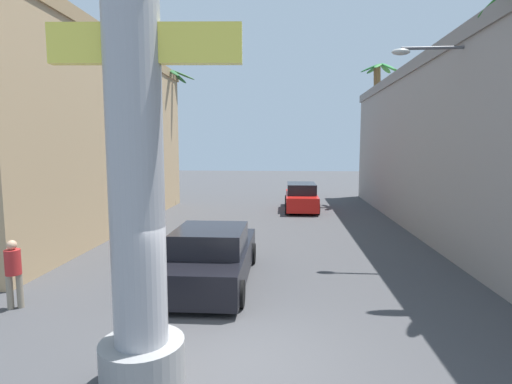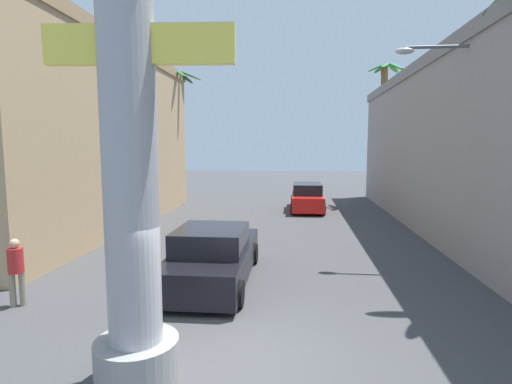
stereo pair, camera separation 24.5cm
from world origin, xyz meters
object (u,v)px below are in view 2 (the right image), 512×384
(neon_sign_pole, at_px, (128,90))
(pedestrian_curb_left, at_px, (16,267))
(street_lamp, at_px, (461,131))
(car_lead, at_px, (214,257))
(palm_tree_far_left, at_px, (176,121))
(palm_tree_far_right, at_px, (385,124))
(car_far, at_px, (307,197))
(palm_tree_mid_left, at_px, (128,116))

(neon_sign_pole, bearing_deg, pedestrian_curb_left, 146.53)
(neon_sign_pole, xyz_separation_m, street_lamp, (7.45, 7.24, -0.35))
(neon_sign_pole, xyz_separation_m, car_lead, (0.21, 4.76, -3.81))
(neon_sign_pole, relative_size, palm_tree_far_left, 1.20)
(car_lead, bearing_deg, palm_tree_far_right, 63.84)
(car_far, height_order, palm_tree_far_right, palm_tree_far_right)
(car_lead, distance_m, palm_tree_far_left, 15.67)
(street_lamp, relative_size, pedestrian_curb_left, 4.28)
(street_lamp, bearing_deg, palm_tree_mid_left, 161.84)
(car_far, relative_size, pedestrian_curb_left, 2.97)
(neon_sign_pole, bearing_deg, palm_tree_far_left, 105.10)
(pedestrian_curb_left, bearing_deg, palm_tree_far_left, 93.89)
(palm_tree_far_right, bearing_deg, car_lead, -116.16)
(street_lamp, distance_m, palm_tree_mid_left, 13.03)
(car_far, distance_m, palm_tree_far_right, 7.20)
(car_far, height_order, pedestrian_curb_left, pedestrian_curb_left)
(palm_tree_far_left, bearing_deg, pedestrian_curb_left, -86.11)
(car_lead, relative_size, palm_tree_mid_left, 0.56)
(street_lamp, xyz_separation_m, palm_tree_mid_left, (-12.35, 4.05, 0.85))
(neon_sign_pole, bearing_deg, palm_tree_far_right, 68.82)
(car_far, xyz_separation_m, palm_tree_far_right, (4.90, 2.94, 4.38))
(neon_sign_pole, xyz_separation_m, palm_tree_far_right, (7.94, 20.50, 0.61))
(palm_tree_mid_left, height_order, palm_tree_far_right, palm_tree_mid_left)
(palm_tree_far_left, bearing_deg, palm_tree_far_right, 7.51)
(palm_tree_mid_left, relative_size, pedestrian_curb_left, 5.64)
(car_lead, distance_m, car_far, 13.12)
(palm_tree_mid_left, relative_size, palm_tree_far_left, 1.07)
(car_far, xyz_separation_m, palm_tree_mid_left, (-7.95, -6.27, 4.28))
(car_lead, distance_m, pedestrian_curb_left, 4.70)
(neon_sign_pole, height_order, palm_tree_mid_left, neon_sign_pole)
(neon_sign_pole, xyz_separation_m, car_far, (3.04, 17.56, -3.78))
(pedestrian_curb_left, bearing_deg, car_far, 64.85)
(palm_tree_far_right, bearing_deg, palm_tree_mid_left, -144.37)
(palm_tree_far_right, relative_size, pedestrian_curb_left, 5.56)
(palm_tree_far_left, bearing_deg, car_lead, -69.37)
(car_lead, xyz_separation_m, palm_tree_far_left, (-5.28, 14.03, 4.56))
(neon_sign_pole, xyz_separation_m, pedestrian_curb_left, (-3.97, 2.62, -3.59))
(street_lamp, bearing_deg, car_lead, -161.06)
(street_lamp, bearing_deg, neon_sign_pole, -135.81)
(car_lead, bearing_deg, car_far, 77.53)
(car_lead, height_order, palm_tree_far_right, palm_tree_far_right)
(street_lamp, bearing_deg, pedestrian_curb_left, -157.99)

